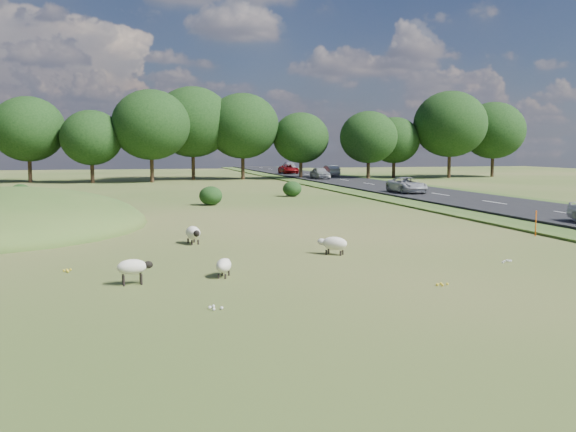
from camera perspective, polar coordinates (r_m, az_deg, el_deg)
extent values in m
plane|color=#32591B|center=(44.42, -7.59, 0.78)|extent=(160.00, 160.00, 0.00)
cube|color=black|center=(59.62, 10.71, 2.20)|extent=(8.00, 150.00, 0.25)
cylinder|color=black|center=(80.95, -21.97, 4.06)|extent=(0.44, 0.44, 3.61)
ellipsoid|color=black|center=(80.95, -22.09, 7.18)|extent=(8.41, 8.41, 7.57)
cylinder|color=black|center=(77.51, -17.00, 3.95)|extent=(0.44, 0.44, 3.02)
ellipsoid|color=black|center=(77.47, -17.09, 6.67)|extent=(7.04, 7.04, 6.34)
cylinder|color=black|center=(77.01, -12.01, 4.39)|extent=(0.44, 0.44, 3.90)
ellipsoid|color=black|center=(77.03, -12.09, 7.93)|extent=(9.09, 9.09, 8.18)
cylinder|color=black|center=(82.29, -8.42, 4.68)|extent=(0.44, 0.44, 4.22)
ellipsoid|color=black|center=(82.33, -8.48, 8.27)|extent=(9.85, 9.85, 8.86)
cylinder|color=black|center=(82.21, -4.04, 4.63)|extent=(0.44, 0.44, 3.94)
ellipsoid|color=black|center=(82.23, -4.06, 7.99)|extent=(9.20, 9.20, 8.28)
cylinder|color=black|center=(82.95, 1.15, 4.36)|extent=(0.44, 0.44, 3.09)
ellipsoid|color=black|center=(82.92, 1.15, 6.97)|extent=(7.20, 7.20, 6.48)
cylinder|color=black|center=(82.06, 7.15, 4.31)|extent=(0.44, 0.44, 3.12)
ellipsoid|color=black|center=(82.04, 7.18, 6.97)|extent=(7.29, 7.29, 6.56)
cylinder|color=black|center=(87.53, 9.38, 4.32)|extent=(0.44, 0.44, 2.93)
ellipsoid|color=black|center=(87.50, 9.42, 6.67)|extent=(6.84, 6.84, 6.16)
cylinder|color=black|center=(88.49, 14.13, 4.64)|extent=(0.44, 0.44, 4.16)
ellipsoid|color=black|center=(88.52, 14.22, 7.93)|extent=(9.71, 9.71, 8.74)
cylinder|color=black|center=(94.03, 17.71, 4.48)|extent=(0.44, 0.44, 3.74)
ellipsoid|color=black|center=(94.03, 17.80, 7.26)|extent=(8.72, 8.72, 7.84)
ellipsoid|color=black|center=(45.81, -6.88, 1.80)|extent=(1.65, 1.65, 1.35)
ellipsoid|color=black|center=(53.58, 0.37, 2.43)|extent=(1.57, 1.57, 1.28)
ellipsoid|color=black|center=(53.23, -22.67, 1.94)|extent=(1.60, 1.60, 1.31)
cylinder|color=#D8590C|center=(31.66, 21.17, -0.62)|extent=(0.06, 0.06, 1.20)
ellipsoid|color=beige|center=(24.58, 4.17, -2.44)|extent=(1.10, 1.03, 0.51)
ellipsoid|color=silver|center=(24.76, 3.00, -2.29)|extent=(0.40, 0.39, 0.25)
cylinder|color=black|center=(24.62, 3.43, -3.24)|extent=(0.07, 0.07, 0.19)
cylinder|color=black|center=(24.85, 3.63, -3.15)|extent=(0.07, 0.07, 0.19)
cylinder|color=black|center=(24.42, 4.70, -3.32)|extent=(0.07, 0.07, 0.19)
cylinder|color=black|center=(24.65, 4.89, -3.24)|extent=(0.07, 0.07, 0.19)
ellipsoid|color=beige|center=(20.41, -5.74, -4.39)|extent=(0.73, 0.96, 0.44)
ellipsoid|color=silver|center=(20.84, -5.45, -4.08)|extent=(0.30, 0.33, 0.22)
cylinder|color=black|center=(20.72, -5.86, -5.07)|extent=(0.06, 0.06, 0.16)
cylinder|color=black|center=(20.68, -5.28, -5.09)|extent=(0.06, 0.06, 0.16)
cylinder|color=black|center=(20.25, -6.18, -5.34)|extent=(0.06, 0.06, 0.16)
cylinder|color=black|center=(20.20, -5.59, -5.36)|extent=(0.06, 0.06, 0.16)
ellipsoid|color=beige|center=(27.57, -8.45, -1.48)|extent=(0.74, 1.16, 0.55)
ellipsoid|color=black|center=(27.01, -8.12, -1.55)|extent=(0.32, 0.39, 0.28)
cylinder|color=black|center=(27.36, -7.99, -2.33)|extent=(0.08, 0.08, 0.20)
cylinder|color=black|center=(27.29, -8.53, -2.36)|extent=(0.08, 0.08, 0.20)
cylinder|color=black|center=(27.96, -8.34, -2.15)|extent=(0.08, 0.08, 0.20)
cylinder|color=black|center=(27.89, -8.87, -2.18)|extent=(0.08, 0.08, 0.20)
ellipsoid|color=beige|center=(19.71, -13.71, -4.41)|extent=(0.93, 0.56, 0.45)
ellipsoid|color=black|center=(19.77, -12.33, -4.25)|extent=(0.31, 0.25, 0.23)
cylinder|color=black|center=(19.92, -12.98, -5.41)|extent=(0.06, 0.06, 0.32)
cylinder|color=black|center=(19.71, -12.89, -5.54)|extent=(0.06, 0.06, 0.32)
cylinder|color=black|center=(19.87, -14.46, -5.49)|extent=(0.06, 0.06, 0.32)
cylinder|color=black|center=(19.65, -14.39, -5.61)|extent=(0.06, 0.06, 0.32)
imported|color=maroon|center=(94.18, 0.05, 4.19)|extent=(2.21, 4.79, 1.33)
imported|color=#AFB3B8|center=(109.88, 0.01, 4.47)|extent=(1.89, 4.65, 1.35)
imported|color=silver|center=(55.47, 10.53, 2.72)|extent=(2.17, 4.71, 1.31)
imported|color=#999BA0|center=(87.48, 3.78, 4.06)|extent=(1.51, 4.34, 1.43)
imported|color=#A2A5A9|center=(79.02, 2.87, 3.85)|extent=(1.71, 4.24, 1.45)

